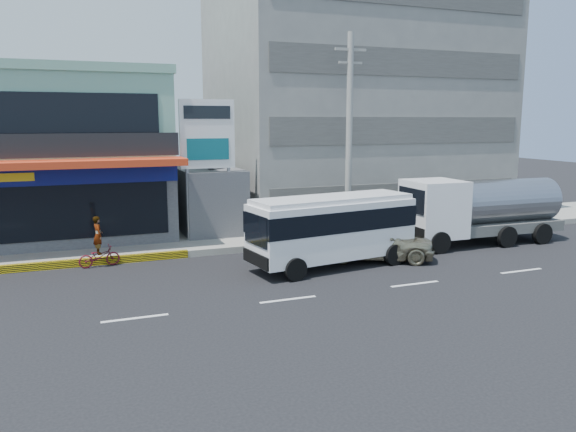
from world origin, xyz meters
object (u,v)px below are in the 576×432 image
Objects in this scene: satellite_dish at (210,167)px; billboard at (207,142)px; minibus at (332,225)px; sedan at (375,240)px; motorcycle_rider at (99,250)px; utility_pole_near at (349,137)px; concrete_building at (351,103)px; shop_building at (39,159)px; tanker_truck at (477,209)px.

satellite_dish is 2.31m from billboard.
sedan is at bearing 8.61° from minibus.
utility_pole_near is at bearing 2.94° from motorcycle_rider.
minibus is at bearing -120.20° from concrete_building.
shop_building is 15.50m from utility_pole_near.
shop_building is 8.21m from motorcycle_rider.
shop_building is at bearing 136.80° from minibus.
utility_pole_near reaches higher than billboard.
satellite_dish is 0.15× the size of utility_pole_near.
satellite_dish is at bearing -158.20° from concrete_building.
satellite_dish reaches higher than tanker_truck.
motorcycle_rider is at bearing 173.31° from tanker_truck.
concrete_building reaches higher than motorcycle_rider.
satellite_dish is 9.47m from sedan.
utility_pole_near reaches higher than shop_building.
sedan is 11.52m from motorcycle_rider.
shop_building is at bearing 154.97° from tanker_truck.
tanker_truck is (6.24, 1.05, 0.85)m from sedan.
utility_pole_near is (-4.00, -7.60, -1.85)m from concrete_building.
concrete_building is at bearing 3.35° from shop_building.
billboard is 6.75m from utility_pole_near.
utility_pole_near is at bearing 155.03° from tanker_truck.
motorcycle_rider is at bearing 99.35° from sedan.
satellite_dish is 0.22× the size of billboard.
sedan is (5.91, -5.48, -4.07)m from billboard.
shop_building is 15.59m from minibus.
shop_building reaches higher than tanker_truck.
sedan is (-4.59, -11.28, -6.14)m from concrete_building.
billboard reaches higher than tanker_truck.
billboard reaches higher than motorcycle_rider.
tanker_truck is at bearing -28.14° from satellite_dish.
billboard reaches higher than sedan.
shop_building is at bearing 107.97° from motorcycle_rider.
sedan is at bearing -170.44° from tanker_truck.
concrete_building is 1.60× the size of utility_pole_near.
utility_pole_near is (6.00, -3.60, 1.57)m from satellite_dish.
satellite_dish reaches higher than minibus.
shop_building is 1.24× the size of utility_pole_near.
utility_pole_near is 1.39× the size of minibus.
utility_pole_near is at bearing 55.48° from minibus.
billboard is at bearing 122.77° from minibus.
utility_pole_near reaches higher than minibus.
billboard is at bearing 159.96° from tanker_truck.
billboard is 9.03m from sedan.
sedan is 2.40× the size of motorcycle_rider.
utility_pole_near is 4.75× the size of motorcycle_rider.
motorcycle_rider is at bearing -143.53° from satellite_dish.
shop_building reaches higher than satellite_dish.
billboard is 0.69× the size of utility_pole_near.
shop_building is 17.16m from sedan.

